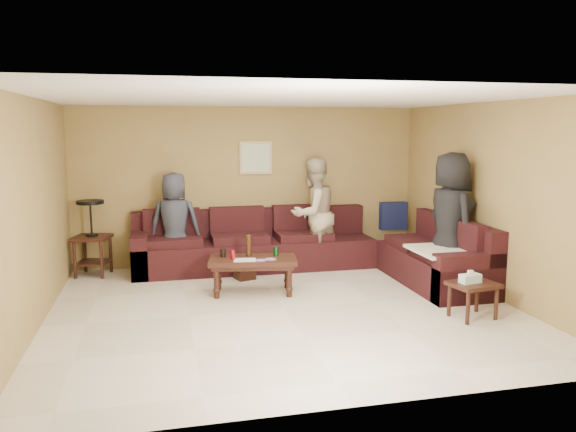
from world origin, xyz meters
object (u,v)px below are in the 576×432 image
object	(u,v)px
person_right	(450,221)
end_table_left	(92,236)
sectional_sofa	(315,253)
person_middle	(313,214)
side_table_right	(473,287)
person_left	(175,223)
waste_bin	(245,269)
coffee_table	(253,263)

from	to	relation	value
person_right	end_table_left	bearing A→B (deg)	65.91
sectional_sofa	person_middle	world-z (taller)	person_middle
sectional_sofa	side_table_right	bearing A→B (deg)	-62.51
end_table_left	person_left	distance (m)	1.22
side_table_right	sectional_sofa	bearing A→B (deg)	117.49
end_table_left	waste_bin	world-z (taller)	end_table_left
sectional_sofa	person_right	xyz separation A→B (m)	(1.59, -1.09, 0.60)
coffee_table	side_table_right	world-z (taller)	coffee_table
coffee_table	side_table_right	bearing A→B (deg)	-34.38
waste_bin	person_middle	world-z (taller)	person_middle
person_middle	coffee_table	bearing A→B (deg)	17.22
coffee_table	person_middle	size ratio (longest dim) A/B	0.71
coffee_table	waste_bin	world-z (taller)	coffee_table
sectional_sofa	end_table_left	distance (m)	3.30
person_left	side_table_right	bearing A→B (deg)	148.97
person_left	person_right	size ratio (longest dim) A/B	0.82
sectional_sofa	waste_bin	size ratio (longest dim) A/B	15.41
waste_bin	person_left	distance (m)	1.27
waste_bin	person_right	size ratio (longest dim) A/B	0.16
coffee_table	end_table_left	xyz separation A→B (m)	(-2.15, 1.44, 0.18)
side_table_right	person_right	xyz separation A→B (m)	(0.38, 1.24, 0.56)
side_table_right	person_left	bearing A→B (deg)	138.54
sectional_sofa	side_table_right	size ratio (longest dim) A/B	8.12
end_table_left	person_right	bearing A→B (deg)	-20.09
sectional_sofa	person_left	xyz separation A→B (m)	(-2.02, 0.52, 0.44)
side_table_right	waste_bin	size ratio (longest dim) A/B	1.90
waste_bin	side_table_right	bearing A→B (deg)	-45.00
person_middle	person_right	world-z (taller)	person_right
coffee_table	side_table_right	xyz separation A→B (m)	(2.28, -1.56, -0.03)
person_right	person_left	bearing A→B (deg)	61.89
sectional_sofa	end_table_left	bearing A→B (deg)	168.30
person_middle	person_right	bearing A→B (deg)	109.48
sectional_sofa	coffee_table	world-z (taller)	sectional_sofa
end_table_left	sectional_sofa	bearing A→B (deg)	-11.70
coffee_table	end_table_left	world-z (taller)	end_table_left
person_right	person_middle	bearing A→B (deg)	42.66
end_table_left	side_table_right	bearing A→B (deg)	-34.08
end_table_left	person_left	world-z (taller)	person_left
sectional_sofa	side_table_right	xyz separation A→B (m)	(1.21, -2.33, 0.04)
sectional_sofa	end_table_left	world-z (taller)	end_table_left
waste_bin	person_middle	distance (m)	1.40
end_table_left	person_left	size ratio (longest dim) A/B	0.74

